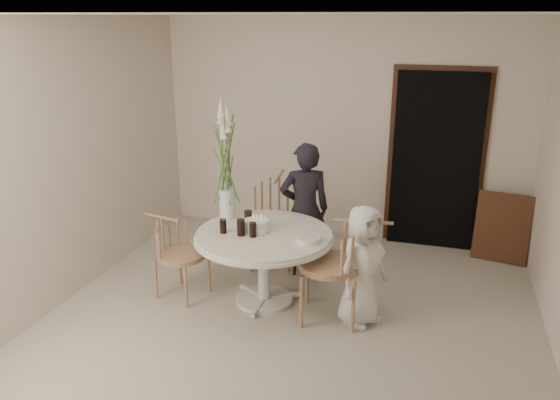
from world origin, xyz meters
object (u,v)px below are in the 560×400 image
(boy, at_px, (362,266))
(chair_right, at_px, (346,255))
(table, at_px, (264,244))
(girl, at_px, (305,210))
(birthday_cake, at_px, (257,225))
(flower_vase, at_px, (226,163))
(chair_far, at_px, (277,208))
(chair_left, at_px, (172,245))

(boy, bearing_deg, chair_right, 119.59)
(table, height_order, girl, girl)
(girl, bearing_deg, birthday_cake, 44.75)
(table, relative_size, girl, 0.91)
(flower_vase, bearing_deg, chair_far, 65.44)
(chair_right, relative_size, birthday_cake, 4.19)
(chair_right, xyz_separation_m, flower_vase, (-1.29, 0.37, 0.66))
(birthday_cake, bearing_deg, chair_right, -7.82)
(boy, bearing_deg, table, 115.23)
(boy, bearing_deg, flower_vase, 106.74)
(chair_left, bearing_deg, table, -71.57)
(chair_far, xyz_separation_m, girl, (0.38, -0.23, 0.09))
(table, distance_m, flower_vase, 0.89)
(table, distance_m, chair_right, 0.82)
(chair_right, xyz_separation_m, chair_left, (-1.74, 0.00, -0.12))
(chair_right, relative_size, flower_vase, 0.81)
(chair_left, distance_m, girl, 1.43)
(boy, relative_size, birthday_cake, 4.73)
(chair_right, relative_size, chair_left, 1.22)
(table, distance_m, birthday_cake, 0.19)
(table, distance_m, chair_left, 0.94)
(chair_right, relative_size, boy, 0.88)
(chair_right, height_order, chair_left, chair_right)
(table, bearing_deg, chair_far, 99.50)
(table, relative_size, birthday_cake, 5.58)
(girl, relative_size, boy, 1.30)
(table, bearing_deg, girl, 73.64)
(boy, bearing_deg, chair_far, 77.86)
(table, bearing_deg, chair_left, -174.15)
(table, bearing_deg, birthday_cake, 164.03)
(table, xyz_separation_m, chair_far, (-0.16, 0.96, 0.02))
(flower_vase, bearing_deg, birthday_cake, -32.16)
(girl, bearing_deg, chair_right, 102.94)
(chair_right, distance_m, chair_left, 1.75)
(chair_far, bearing_deg, birthday_cake, -91.58)
(girl, relative_size, flower_vase, 1.19)
(girl, bearing_deg, boy, 109.18)
(table, height_order, flower_vase, flower_vase)
(chair_left, bearing_deg, flower_vase, -38.38)
(birthday_cake, height_order, flower_vase, flower_vase)
(table, relative_size, boy, 1.18)
(chair_left, distance_m, boy, 1.90)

